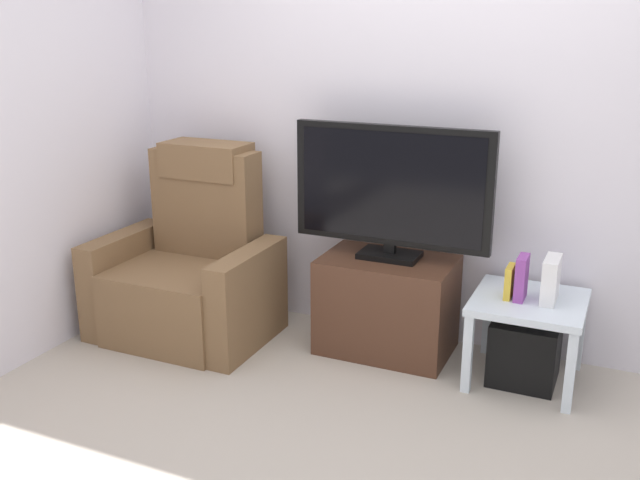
# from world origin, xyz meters

# --- Properties ---
(ground_plane) EXTENTS (6.40, 6.40, 0.00)m
(ground_plane) POSITION_xyz_m (0.00, 0.00, 0.00)
(ground_plane) COLOR #B2A899
(wall_back) EXTENTS (6.40, 0.06, 2.60)m
(wall_back) POSITION_xyz_m (0.00, 1.13, 1.30)
(wall_back) COLOR silver
(wall_back) RESTS_ON ground
(wall_side) EXTENTS (0.06, 4.48, 2.60)m
(wall_side) POSITION_xyz_m (-1.88, 0.00, 1.30)
(wall_side) COLOR silver
(wall_side) RESTS_ON ground
(tv_stand) EXTENTS (0.71, 0.46, 0.53)m
(tv_stand) POSITION_xyz_m (-0.15, 0.84, 0.27)
(tv_stand) COLOR #4C2D1E
(tv_stand) RESTS_ON ground
(television) EXTENTS (1.07, 0.20, 0.71)m
(television) POSITION_xyz_m (-0.15, 0.85, 0.91)
(television) COLOR black
(television) RESTS_ON tv_stand
(recliner_armchair) EXTENTS (0.98, 0.78, 1.08)m
(recliner_armchair) POSITION_xyz_m (-1.28, 0.62, 0.37)
(recliner_armchair) COLOR brown
(recliner_armchair) RESTS_ON ground
(side_table) EXTENTS (0.54, 0.54, 0.44)m
(side_table) POSITION_xyz_m (0.60, 0.79, 0.37)
(side_table) COLOR silver
(side_table) RESTS_ON ground
(subwoofer_box) EXTENTS (0.33, 0.33, 0.33)m
(subwoofer_box) POSITION_xyz_m (0.60, 0.79, 0.16)
(subwoofer_box) COLOR black
(subwoofer_box) RESTS_ON ground
(book_leftmost) EXTENTS (0.03, 0.12, 0.16)m
(book_leftmost) POSITION_xyz_m (0.50, 0.77, 0.52)
(book_leftmost) COLOR gold
(book_leftmost) RESTS_ON side_table
(book_middle) EXTENTS (0.05, 0.14, 0.22)m
(book_middle) POSITION_xyz_m (0.56, 0.77, 0.55)
(book_middle) COLOR purple
(book_middle) RESTS_ON side_table
(game_console) EXTENTS (0.07, 0.20, 0.22)m
(game_console) POSITION_xyz_m (0.69, 0.80, 0.55)
(game_console) COLOR white
(game_console) RESTS_ON side_table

